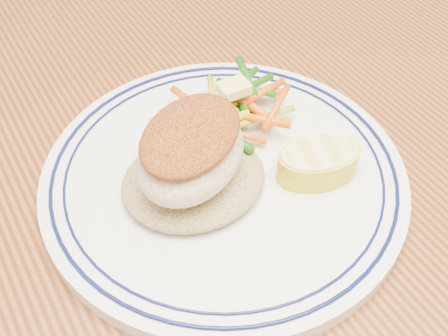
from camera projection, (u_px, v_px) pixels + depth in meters
dining_table at (216, 258)px, 0.54m from camera, size 1.50×0.90×0.75m
plate at (224, 177)px, 0.46m from camera, size 0.30×0.30×0.02m
rice_pilaf at (194, 177)px, 0.44m from camera, size 0.12×0.10×0.02m
fish_fillet at (191, 150)px, 0.42m from camera, size 0.13×0.12×0.05m
vegetable_pile at (239, 108)px, 0.49m from camera, size 0.11×0.11×0.03m
butter_pat at (234, 88)px, 0.48m from camera, size 0.03×0.02×0.01m
lemon_wedge at (318, 161)px, 0.45m from camera, size 0.08×0.08×0.03m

